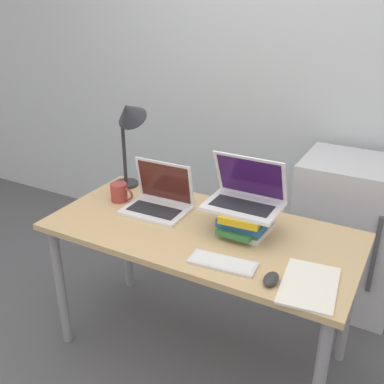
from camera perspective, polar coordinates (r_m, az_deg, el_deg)
wall_back at (r=2.95m, az=12.10°, el=15.82°), size 8.00×0.05×2.70m
desk at (r=2.16m, az=1.14°, el=-6.64°), size 1.46×0.70×0.74m
laptop_left at (r=2.28m, az=-4.28°, el=-1.10°), size 0.33×0.24×0.25m
book_stack at (r=2.08m, az=6.87°, el=-3.51°), size 0.21×0.27×0.12m
laptop_on_books at (r=2.05m, az=6.79°, el=-0.54°), size 0.34×0.24×0.24m
wireless_keyboard at (r=1.86m, az=3.91°, el=-8.97°), size 0.29×0.13×0.01m
mouse at (r=1.78m, az=10.01°, el=-10.83°), size 0.06×0.10×0.03m
notepad at (r=1.80m, az=14.67°, el=-11.37°), size 0.24×0.33×0.01m
mug at (r=2.40m, az=-9.20°, el=-0.05°), size 0.13×0.09×0.10m
desk_lamp at (r=2.42m, az=-8.07°, el=8.84°), size 0.23×0.20×0.53m
mini_fridge at (r=2.80m, az=19.20°, el=-5.04°), size 0.59×0.49×0.90m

